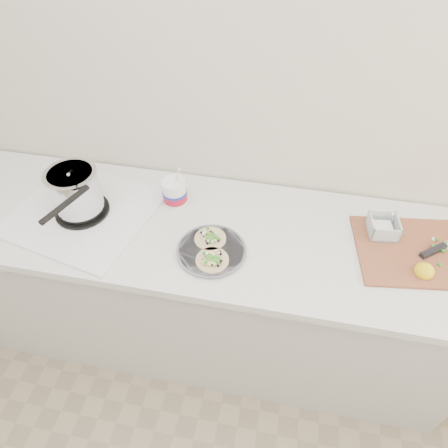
% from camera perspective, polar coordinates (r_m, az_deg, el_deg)
% --- Properties ---
extents(counter, '(2.44, 0.66, 0.90)m').
position_cam_1_polar(counter, '(2.00, -3.88, -8.96)').
color(counter, beige).
rests_on(counter, ground).
extents(stove, '(0.64, 0.61, 0.26)m').
position_cam_1_polar(stove, '(1.73, -20.09, 3.42)').
color(stove, silver).
rests_on(stove, counter).
extents(taco_plate, '(0.27, 0.27, 0.04)m').
position_cam_1_polar(taco_plate, '(1.53, -1.83, -3.59)').
color(taco_plate, slate).
rests_on(taco_plate, counter).
extents(tub, '(0.10, 0.10, 0.23)m').
position_cam_1_polar(tub, '(1.70, -7.01, 4.63)').
color(tub, white).
rests_on(tub, counter).
extents(cutboard, '(0.55, 0.41, 0.08)m').
position_cam_1_polar(cutboard, '(1.71, 26.27, -2.95)').
color(cutboard, brown).
rests_on(cutboard, counter).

